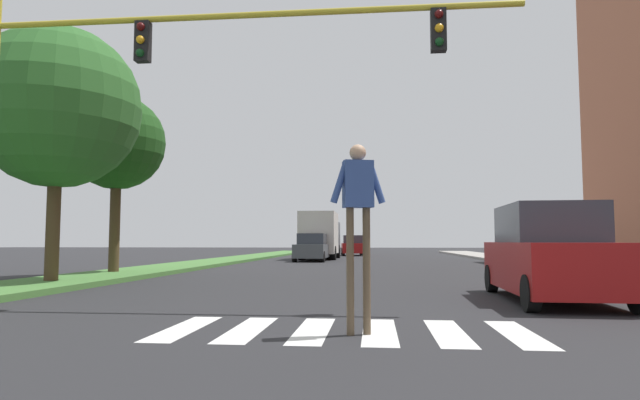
% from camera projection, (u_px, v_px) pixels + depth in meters
% --- Properties ---
extents(ground_plane, '(140.00, 140.00, 0.00)m').
position_uv_depth(ground_plane, '(367.00, 264.00, 28.58)').
color(ground_plane, '#262628').
extents(crosswalk, '(4.95, 2.20, 0.01)m').
position_uv_depth(crosswalk, '(346.00, 331.00, 7.21)').
color(crosswalk, silver).
rests_on(crosswalk, ground_plane).
extents(median_strip, '(2.78, 64.00, 0.15)m').
position_uv_depth(median_strip, '(205.00, 263.00, 27.43)').
color(median_strip, '#477A38').
rests_on(median_strip, ground_plane).
extents(tree_mid, '(4.49, 4.49, 7.00)m').
position_uv_depth(tree_mid, '(58.00, 108.00, 14.79)').
color(tree_mid, '#4C3823').
rests_on(tree_mid, median_strip).
extents(tree_far, '(3.35, 3.35, 6.23)m').
position_uv_depth(tree_far, '(117.00, 143.00, 18.98)').
color(tree_far, '#4C3823').
rests_on(tree_far, median_strip).
extents(sidewalk_right, '(3.00, 64.00, 0.15)m').
position_uv_depth(sidewalk_right, '(549.00, 265.00, 25.72)').
color(sidewalk_right, '#9E9991').
rests_on(sidewalk_right, ground_plane).
extents(traffic_light_gantry, '(10.44, 0.30, 6.00)m').
position_uv_depth(traffic_light_gantry, '(145.00, 76.00, 10.41)').
color(traffic_light_gantry, gold).
rests_on(traffic_light_gantry, median_strip).
extents(pedestrian_performer, '(0.74, 0.33, 2.49)m').
position_uv_depth(pedestrian_performer, '(358.00, 207.00, 7.04)').
color(pedestrian_performer, brown).
rests_on(pedestrian_performer, ground_plane).
extents(suv_crossing, '(2.11, 4.66, 1.97)m').
position_uv_depth(suv_crossing, '(550.00, 255.00, 10.94)').
color(suv_crossing, maroon).
rests_on(suv_crossing, ground_plane).
extents(sedan_midblock, '(1.90, 4.56, 1.66)m').
position_uv_depth(sedan_midblock, '(312.00, 248.00, 32.38)').
color(sedan_midblock, '#474C51').
rests_on(sedan_midblock, ground_plane).
extents(sedan_distant, '(2.16, 4.40, 1.68)m').
position_uv_depth(sedan_distant, '(352.00, 246.00, 44.80)').
color(sedan_distant, maroon).
rests_on(sedan_distant, ground_plane).
extents(truck_box_delivery, '(2.40, 6.20, 3.10)m').
position_uv_depth(truck_box_delivery, '(320.00, 235.00, 36.26)').
color(truck_box_delivery, '#474C51').
rests_on(truck_box_delivery, ground_plane).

